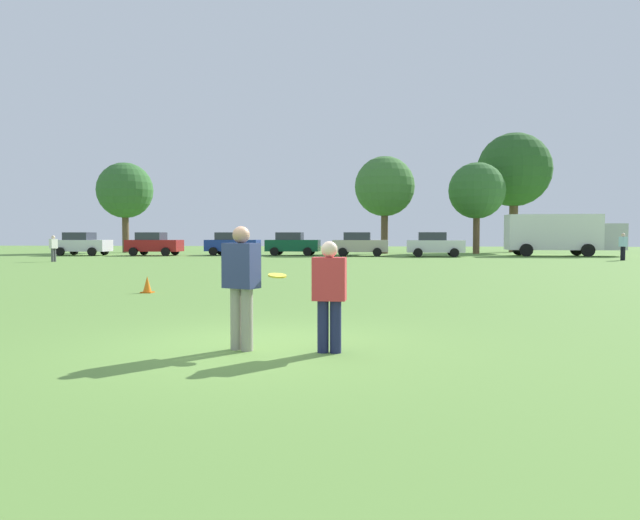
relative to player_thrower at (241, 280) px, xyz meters
The scene contains 18 objects.
ground_plane 1.06m from the player_thrower, 57.03° to the left, with size 147.47×147.47×0.00m, color #608C3D.
player_thrower is the anchor object (origin of this frame).
player_defender 1.28m from the player_thrower, ahead, with size 0.48×0.29×1.58m.
frisbee 0.52m from the player_thrower, 12.74° to the left, with size 0.27×0.27×0.08m.
traffic_cone 9.23m from the player_thrower, 119.85° to the left, with size 0.32×0.32×0.48m.
parked_car_near_left 42.11m from the player_thrower, 120.20° to the left, with size 4.25×2.32×1.82m.
parked_car_mid_left 39.86m from the player_thrower, 112.84° to the left, with size 4.25×2.32×1.82m.
parked_car_center 39.20m from the player_thrower, 104.05° to the left, with size 4.25×2.32×1.82m.
parked_car_mid_right 38.37m from the player_thrower, 97.01° to the left, with size 4.25×2.32×1.82m.
parked_car_near_right 37.23m from the player_thrower, 88.94° to the left, with size 4.25×2.32×1.82m.
parked_car_far_right 36.86m from the player_thrower, 80.22° to the left, with size 4.25×2.32×1.82m.
box_truck 41.85m from the player_thrower, 67.45° to the left, with size 8.57×3.18×3.18m.
bystander_sideline_watcher 35.85m from the player_thrower, 60.48° to the left, with size 0.42×0.54×1.74m.
bystander_far_jogger 31.41m from the player_thrower, 124.15° to the left, with size 0.40×0.50×1.60m.
tree_west_oak 48.68m from the player_thrower, 115.44° to the left, with size 5.03×5.03×8.18m.
tree_west_maple 43.54m from the player_thrower, 86.50° to the left, with size 5.16×5.16×8.38m.
tree_center_elm 44.89m from the player_thrower, 76.45° to the left, with size 4.80×4.80×7.80m.
tree_east_birch 51.16m from the player_thrower, 73.15° to the left, with size 6.82×6.82×11.09m.
Camera 1 is at (1.75, -8.63, 1.67)m, focal length 33.30 mm.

